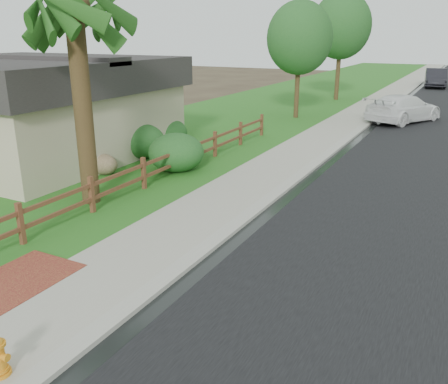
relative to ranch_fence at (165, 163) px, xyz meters
The scene contains 18 objects.
ground 7.37m from the ranch_fence, 60.64° to the right, with size 120.00×120.00×0.00m, color #392C1F.
curb 28.88m from the ranch_fence, 82.04° to the left, with size 0.40×90.00×0.12m, color gray.
wet_gutter 28.94m from the ranch_fence, 81.35° to the left, with size 0.50×90.00×0.00m, color black.
sidewalk 28.73m from the ranch_fence, 84.61° to the left, with size 2.20×90.00×0.10m, color gray.
grass_strip 28.62m from the ranch_fence, 88.40° to the left, with size 1.60×90.00×0.06m, color #23611B.
lawn_near 28.94m from the ranch_fence, 98.75° to the left, with size 9.00×90.00×0.04m, color #23611B.
brick_patch 7.55m from the ranch_fence, 79.29° to the right, with size 1.60×2.40×0.11m, color maroon.
ranch_fence is the anchor object (origin of this frame).
palm_tree 5.74m from the ranch_fence, 103.57° to the right, with size 3.60×3.60×6.60m.
house 7.57m from the ranch_fence, behind, with size 10.60×9.60×4.05m.
white_suv 16.76m from the ranch_fence, 70.48° to the left, with size 2.17×5.35×1.55m, color white.
dark_car_far 37.30m from the ranch_fence, 81.36° to the left, with size 1.81×5.19×1.71m, color black.
boulder 2.45m from the ranch_fence, behind, with size 1.13×0.85×0.75m, color brown.
shrub_b 1.22m from the ranch_fence, 104.27° to the left, with size 2.03×2.03×1.42m, color #17411C.
shrub_c 3.41m from the ranch_fence, 140.94° to the left, with size 1.97×1.97×1.42m, color #17411C.
shrub_d 5.22m from the ranch_fence, 123.72° to the left, with size 1.90×1.90×1.30m, color #17411C.
tree_near_left 14.86m from the ranch_fence, 91.20° to the left, with size 3.77×3.77×6.68m.
tree_mid_left 23.99m from the ranch_fence, 90.73° to the left, with size 4.35×4.35×7.77m.
Camera 1 is at (5.45, -6.56, 4.83)m, focal length 38.00 mm.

